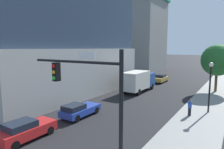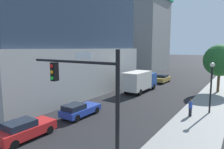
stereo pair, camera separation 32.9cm
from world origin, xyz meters
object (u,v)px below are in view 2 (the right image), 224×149
at_px(car_blue, 79,110).
at_px(box_truck, 140,80).
at_px(car_gold, 162,79).
at_px(car_red, 25,129).
at_px(street_lamp, 211,79).
at_px(street_tree, 220,60).
at_px(construction_building, 138,26).
at_px(pedestrian_blue_shirt, 190,108).
at_px(traffic_light_pole, 86,89).

xyz_separation_m(car_blue, box_truck, (0.00, 12.93, 1.05)).
xyz_separation_m(car_gold, box_truck, (0.00, -9.74, 0.98)).
relative_size(car_red, box_truck, 0.57).
xyz_separation_m(street_lamp, car_red, (-10.15, -13.26, -2.74)).
bearing_deg(street_tree, street_lamp, -87.90).
xyz_separation_m(construction_building, box_truck, (14.67, -28.82, -11.27)).
xyz_separation_m(car_red, car_gold, (0.00, 28.27, 0.03)).
distance_m(street_tree, car_red, 26.48).
height_order(car_blue, pedestrian_blue_shirt, pedestrian_blue_shirt).
relative_size(car_red, car_blue, 1.00).
xyz_separation_m(street_tree, pedestrian_blue_shirt, (-0.95, -13.14, -3.78)).
height_order(street_lamp, pedestrian_blue_shirt, street_lamp).
bearing_deg(car_red, construction_building, 107.22).
height_order(traffic_light_pole, car_blue, traffic_light_pole).
bearing_deg(construction_building, box_truck, -63.02).
relative_size(street_lamp, pedestrian_blue_shirt, 3.13).
distance_m(car_blue, pedestrian_blue_shirt, 10.40).
relative_size(traffic_light_pole, car_gold, 1.42).
bearing_deg(construction_building, street_tree, -43.37).
xyz_separation_m(traffic_light_pole, car_blue, (-6.10, 5.91, -3.74)).
height_order(street_tree, car_blue, street_tree).
distance_m(construction_building, car_gold, 27.01).
xyz_separation_m(traffic_light_pole, street_lamp, (4.05, 13.57, -0.96)).
bearing_deg(car_red, car_gold, 90.00).
bearing_deg(car_gold, pedestrian_blue_shirt, -62.80).
height_order(construction_building, box_truck, construction_building).
relative_size(construction_building, traffic_light_pole, 5.31).
bearing_deg(traffic_light_pole, car_gold, 102.04).
height_order(traffic_light_pole, box_truck, traffic_light_pole).
height_order(street_lamp, car_gold, street_lamp).
height_order(street_tree, car_gold, street_tree).
relative_size(construction_building, car_gold, 7.55).
bearing_deg(car_red, box_truck, 90.00).
distance_m(street_tree, car_gold, 11.25).
bearing_deg(street_tree, car_red, -111.86).
xyz_separation_m(street_tree, car_gold, (-9.74, 3.98, -3.98)).
bearing_deg(box_truck, car_blue, -90.00).
distance_m(construction_building, street_tree, 34.59).
height_order(car_blue, box_truck, box_truck).
relative_size(street_tree, car_gold, 1.56).
height_order(street_lamp, box_truck, street_lamp).
bearing_deg(street_tree, car_gold, 157.78).
xyz_separation_m(construction_building, street_lamp, (24.82, -34.10, -9.54)).
distance_m(traffic_light_pole, car_blue, 9.28).
bearing_deg(car_gold, box_truck, -90.00).
bearing_deg(car_blue, street_tree, 62.46).
bearing_deg(traffic_light_pole, car_blue, 135.87).
bearing_deg(traffic_light_pole, construction_building, 113.54).
height_order(street_lamp, street_tree, street_tree).
distance_m(street_lamp, car_gold, 18.32).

